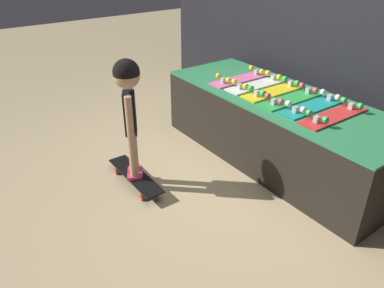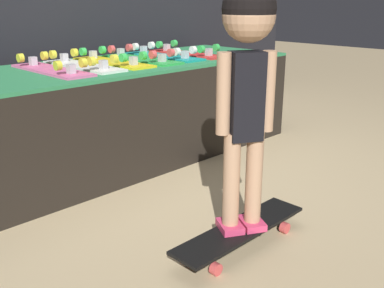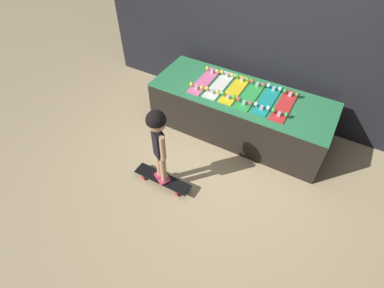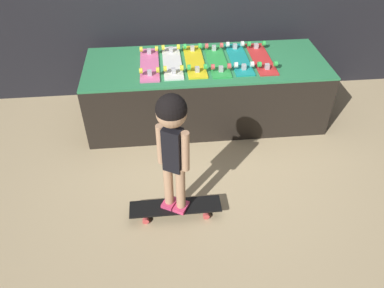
# 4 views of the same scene
# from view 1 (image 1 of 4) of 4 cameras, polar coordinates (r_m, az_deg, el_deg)

# --- Properties ---
(ground_plane) EXTENTS (16.00, 16.00, 0.00)m
(ground_plane) POSITION_cam_1_polar(r_m,az_deg,el_deg) (3.48, 5.80, -4.91)
(ground_plane) COLOR tan
(back_wall) EXTENTS (5.05, 0.10, 2.38)m
(back_wall) POSITION_cam_1_polar(r_m,az_deg,el_deg) (3.90, 21.04, 16.17)
(back_wall) COLOR black
(back_wall) RESTS_ON ground_plane
(display_rack) EXTENTS (2.40, 0.88, 0.66)m
(display_rack) POSITION_cam_1_polar(r_m,az_deg,el_deg) (3.68, 12.87, 2.35)
(display_rack) COLOR black
(display_rack) RESTS_ON ground_plane
(skateboard_pink_on_rack) EXTENTS (0.18, 0.68, 0.09)m
(skateboard_pink_on_rack) POSITION_cam_1_polar(r_m,az_deg,el_deg) (3.90, 7.37, 9.92)
(skateboard_pink_on_rack) COLOR pink
(skateboard_pink_on_rack) RESTS_ON display_rack
(skateboard_white_on_rack) EXTENTS (0.18, 0.68, 0.09)m
(skateboard_white_on_rack) POSITION_cam_1_polar(r_m,az_deg,el_deg) (3.76, 9.87, 9.01)
(skateboard_white_on_rack) COLOR white
(skateboard_white_on_rack) RESTS_ON display_rack
(skateboard_yellow_on_rack) EXTENTS (0.18, 0.68, 0.09)m
(skateboard_yellow_on_rack) POSITION_cam_1_polar(r_m,az_deg,el_deg) (3.63, 12.39, 7.97)
(skateboard_yellow_on_rack) COLOR yellow
(skateboard_yellow_on_rack) RESTS_ON display_rack
(skateboard_green_on_rack) EXTENTS (0.18, 0.68, 0.09)m
(skateboard_green_on_rack) POSITION_cam_1_polar(r_m,az_deg,el_deg) (3.48, 14.91, 6.78)
(skateboard_green_on_rack) COLOR green
(skateboard_green_on_rack) RESTS_ON display_rack
(skateboard_teal_on_rack) EXTENTS (0.18, 0.68, 0.09)m
(skateboard_teal_on_rack) POSITION_cam_1_polar(r_m,az_deg,el_deg) (3.37, 17.93, 5.59)
(skateboard_teal_on_rack) COLOR teal
(skateboard_teal_on_rack) RESTS_ON display_rack
(skateboard_red_on_rack) EXTENTS (0.18, 0.68, 0.09)m
(skateboard_red_on_rack) POSITION_cam_1_polar(r_m,az_deg,el_deg) (3.25, 20.84, 4.18)
(skateboard_red_on_rack) COLOR red
(skateboard_red_on_rack) RESTS_ON display_rack
(skateboard_on_floor) EXTENTS (0.74, 0.18, 0.09)m
(skateboard_on_floor) POSITION_cam_1_polar(r_m,az_deg,el_deg) (3.37, -8.63, -4.88)
(skateboard_on_floor) COLOR black
(skateboard_on_floor) RESTS_ON ground_plane
(child) EXTENTS (0.24, 0.21, 1.04)m
(child) POSITION_cam_1_polar(r_m,az_deg,el_deg) (3.02, -9.66, 6.98)
(child) COLOR #E03D6B
(child) RESTS_ON skateboard_on_floor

